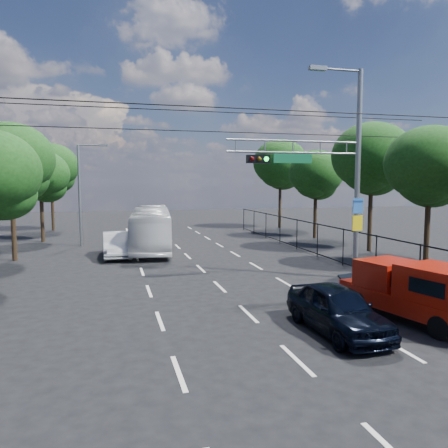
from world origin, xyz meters
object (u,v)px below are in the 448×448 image
object	(u,v)px
signal_mast	(334,165)
red_pickup	(417,290)
white_bus	(151,228)
white_van	(117,245)
navy_hatchback	(337,309)

from	to	relation	value
signal_mast	red_pickup	size ratio (longest dim) A/B	1.76
white_bus	white_van	xyz separation A→B (m)	(-2.29, -2.43, -0.67)
navy_hatchback	white_van	world-z (taller)	white_van
signal_mast	navy_hatchback	size ratio (longest dim) A/B	2.26
signal_mast	white_van	xyz separation A→B (m)	(-9.42, 8.84, -4.50)
navy_hatchback	white_van	xyz separation A→B (m)	(-6.14, 15.26, 0.03)
white_bus	white_van	world-z (taller)	white_bus
navy_hatchback	white_bus	size ratio (longest dim) A/B	0.41
signal_mast	red_pickup	xyz separation A→B (m)	(-0.26, -6.10, -4.22)
white_bus	white_van	bearing A→B (deg)	-127.26
red_pickup	navy_hatchback	bearing A→B (deg)	-174.01
red_pickup	white_bus	size ratio (longest dim) A/B	0.53
red_pickup	white_van	size ratio (longest dim) A/B	1.20
navy_hatchback	red_pickup	bearing A→B (deg)	4.19
red_pickup	white_bus	bearing A→B (deg)	111.57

